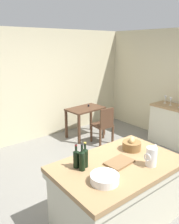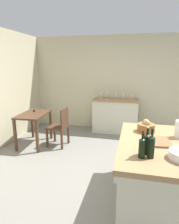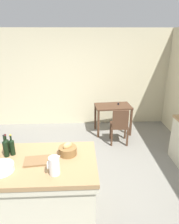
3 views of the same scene
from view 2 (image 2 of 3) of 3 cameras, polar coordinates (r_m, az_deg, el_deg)
name	(u,v)px [view 2 (image 2 of 3)]	position (r m, az deg, el deg)	size (l,w,h in m)	color
ground_plane	(111,177)	(3.40, 6.40, -18.60)	(6.76, 6.76, 0.00)	slate
wall_right	(124,84)	(5.49, 10.09, 8.17)	(0.12, 5.20, 2.60)	beige
island_table	(157,171)	(2.78, 19.43, -16.17)	(1.58, 1.01, 0.86)	#99754C
side_cabinet	(115,116)	(5.32, 7.65, -1.11)	(0.52, 1.24, 0.92)	#99754C
writing_desk	(34,119)	(4.58, -16.22, -1.91)	(0.94, 0.63, 0.79)	#472D1E
wooden_chair	(60,126)	(4.41, -8.74, -4.08)	(0.43, 0.43, 0.88)	#472D1E
bread_basket	(146,127)	(2.94, 16.43, -4.31)	(0.25, 0.25, 0.19)	brown
cutting_board	(161,142)	(2.61, 20.30, -8.28)	(0.35, 0.23, 0.02)	brown
wine_bottle_dark	(147,143)	(2.20, 16.62, -8.93)	(0.07, 0.07, 0.31)	black
wine_bottle_amber	(142,147)	(2.11, 15.31, -10.03)	(0.07, 0.07, 0.29)	black
wine_bottle_green	(151,146)	(2.13, 17.83, -9.58)	(0.07, 0.07, 0.33)	black
wine_glass_far_left	(132,96)	(5.15, 12.40, 4.64)	(0.07, 0.07, 0.16)	white
wine_glass_left	(124,95)	(5.18, 10.05, 4.92)	(0.07, 0.07, 0.17)	white
wine_glass_middle	(116,95)	(5.17, 7.89, 5.11)	(0.07, 0.07, 0.19)	white
wine_glass_right	(107,94)	(5.22, 5.29, 5.23)	(0.07, 0.07, 0.19)	white
wine_glass_far_right	(101,94)	(5.31, 3.39, 5.36)	(0.07, 0.07, 0.18)	white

